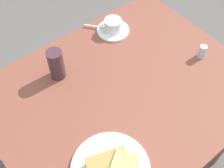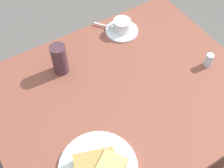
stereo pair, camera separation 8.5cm
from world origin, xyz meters
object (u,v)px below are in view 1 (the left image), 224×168
object	(u,v)px
drinking_glass	(56,64)
coffee_saucer	(113,30)
dining_table	(123,104)
salt_shaker	(202,52)
sandwich_front	(107,164)
coffee_cup	(113,25)
spoon	(98,27)

from	to	relation	value
drinking_glass	coffee_saucer	bearing A→B (deg)	10.80
dining_table	salt_shaker	bearing A→B (deg)	-10.68
sandwich_front	drinking_glass	xyz separation A→B (m)	(0.09, 0.44, 0.03)
salt_shaker	drinking_glass	size ratio (longest dim) A/B	0.45
sandwich_front	coffee_cup	world-z (taller)	coffee_cup
dining_table	sandwich_front	distance (m)	0.36
coffee_saucer	salt_shaker	xyz separation A→B (m)	(0.20, -0.37, 0.03)
coffee_cup	spoon	size ratio (longest dim) A/B	1.24
coffee_saucer	sandwich_front	bearing A→B (deg)	-130.32
dining_table	spoon	distance (m)	0.40
dining_table	salt_shaker	distance (m)	0.41
dining_table	sandwich_front	size ratio (longest dim) A/B	6.83
dining_table	sandwich_front	xyz separation A→B (m)	(-0.25, -0.21, 0.14)
dining_table	drinking_glass	bearing A→B (deg)	125.58
drinking_glass	salt_shaker	bearing A→B (deg)	-28.89
coffee_saucer	dining_table	bearing A→B (deg)	-121.57
drinking_glass	dining_table	bearing A→B (deg)	-54.42
dining_table	salt_shaker	size ratio (longest dim) A/B	16.58
spoon	drinking_glass	size ratio (longest dim) A/B	0.62
dining_table	spoon	size ratio (longest dim) A/B	12.19
sandwich_front	coffee_cup	xyz separation A→B (m)	(0.43, 0.51, 0.00)
dining_table	drinking_glass	world-z (taller)	drinking_glass
sandwich_front	spoon	world-z (taller)	sandwich_front
dining_table	coffee_cup	size ratio (longest dim) A/B	9.85
dining_table	drinking_glass	size ratio (longest dim) A/B	7.50
sandwich_front	salt_shaker	distance (m)	0.65
coffee_cup	spoon	world-z (taller)	coffee_cup
dining_table	salt_shaker	xyz separation A→B (m)	(0.38, -0.07, 0.14)
dining_table	coffee_cup	bearing A→B (deg)	58.69
coffee_saucer	coffee_cup	size ratio (longest dim) A/B	1.46
drinking_glass	coffee_cup	bearing A→B (deg)	10.93
dining_table	coffee_saucer	world-z (taller)	coffee_saucer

